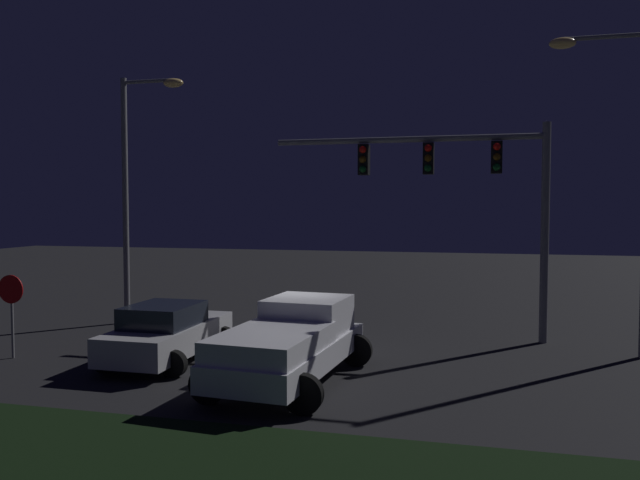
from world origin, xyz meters
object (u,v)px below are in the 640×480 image
object	(u,v)px
traffic_signal_gantry	(460,178)
stop_sign	(11,300)
street_lamp_right	(627,154)
street_lamp_left	(136,171)
car_sedan	(167,332)
pickup_truck	(293,338)

from	to	relation	value
traffic_signal_gantry	stop_sign	distance (m)	13.10
traffic_signal_gantry	street_lamp_right	world-z (taller)	street_lamp_right
street_lamp_left	street_lamp_right	world-z (taller)	street_lamp_right
street_lamp_left	stop_sign	bearing A→B (deg)	-96.81
street_lamp_left	street_lamp_right	size ratio (longest dim) A/B	0.97
car_sedan	traffic_signal_gantry	world-z (taller)	traffic_signal_gantry
car_sedan	stop_sign	bearing A→B (deg)	100.89
traffic_signal_gantry	street_lamp_left	size ratio (longest dim) A/B	0.99
traffic_signal_gantry	street_lamp_right	size ratio (longest dim) A/B	0.96
pickup_truck	stop_sign	world-z (taller)	stop_sign
traffic_signal_gantry	stop_sign	size ratio (longest dim) A/B	3.73
traffic_signal_gantry	street_lamp_left	bearing A→B (deg)	-179.33
car_sedan	street_lamp_left	size ratio (longest dim) A/B	0.52
car_sedan	street_lamp_right	xyz separation A→B (m)	(11.67, 3.36, 4.67)
car_sedan	street_lamp_left	distance (m)	7.26
traffic_signal_gantry	street_lamp_right	distance (m)	4.55
street_lamp_left	stop_sign	xyz separation A→B (m)	(-0.63, -5.29, -3.68)
car_sedan	street_lamp_right	size ratio (longest dim) A/B	0.51
street_lamp_right	stop_sign	bearing A→B (deg)	-165.31
pickup_truck	street_lamp_right	distance (m)	10.09
car_sedan	traffic_signal_gantry	distance (m)	9.62
car_sedan	street_lamp_left	world-z (taller)	street_lamp_left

